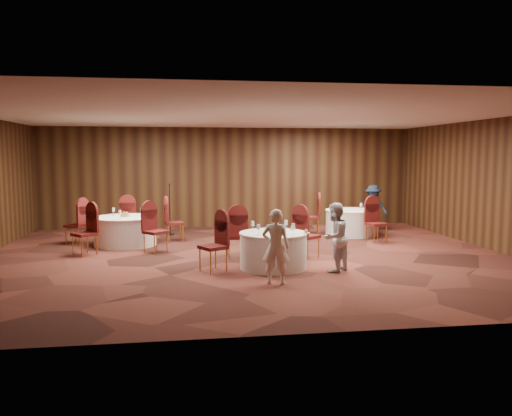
{
  "coord_description": "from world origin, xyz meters",
  "views": [
    {
      "loc": [
        -1.43,
        -11.1,
        2.3
      ],
      "look_at": [
        0.2,
        0.2,
        1.1
      ],
      "focal_mm": 35.0,
      "sensor_mm": 36.0,
      "label": 1
    }
  ],
  "objects": [
    {
      "name": "mic_stand",
      "position": [
        -1.86,
        3.54,
        0.43
      ],
      "size": [
        0.24,
        0.24,
        1.5
      ],
      "color": "black",
      "rests_on": "ground"
    },
    {
      "name": "table_right",
      "position": [
        3.35,
        2.72,
        0.38
      ],
      "size": [
        1.49,
        1.49,
        0.74
      ],
      "color": "white",
      "rests_on": "ground"
    },
    {
      "name": "table_main",
      "position": [
        0.36,
        -1.2,
        0.38
      ],
      "size": [
        1.39,
        1.39,
        0.74
      ],
      "color": "white",
      "rests_on": "ground"
    },
    {
      "name": "woman_a",
      "position": [
        0.17,
        -2.47,
        0.68
      ],
      "size": [
        0.57,
        0.45,
        1.36
      ],
      "primitive_type": "imported",
      "rotation": [
        0.0,
        0.0,
        2.87
      ],
      "color": "silver",
      "rests_on": "ground"
    },
    {
      "name": "woman_b",
      "position": [
        1.51,
        -1.66,
        0.69
      ],
      "size": [
        0.85,
        0.84,
        1.38
      ],
      "primitive_type": "imported",
      "rotation": [
        0.0,
        0.0,
        3.88
      ],
      "color": "silver",
      "rests_on": "ground"
    },
    {
      "name": "tabletop_right",
      "position": [
        3.57,
        2.49,
        0.9
      ],
      "size": [
        0.08,
        0.08,
        0.22
      ],
      "color": "silver",
      "rests_on": "table_right"
    },
    {
      "name": "tabletop_main",
      "position": [
        0.5,
        -1.32,
        0.84
      ],
      "size": [
        1.14,
        1.01,
        0.22
      ],
      "color": "silver",
      "rests_on": "table_main"
    },
    {
      "name": "chairs_left",
      "position": [
        -2.96,
        1.93,
        0.5
      ],
      "size": [
        3.18,
        3.11,
        1.0
      ],
      "color": "#390B0C",
      "rests_on": "ground"
    },
    {
      "name": "room_shell",
      "position": [
        0.0,
        0.0,
        1.96
      ],
      "size": [
        12.0,
        12.0,
        12.0
      ],
      "color": "silver",
      "rests_on": "ground"
    },
    {
      "name": "chairs_right",
      "position": [
        2.95,
        2.28,
        0.5
      ],
      "size": [
        1.99,
        2.19,
        1.0
      ],
      "color": "#390B0C",
      "rests_on": "ground"
    },
    {
      "name": "man_c",
      "position": [
        4.32,
        3.51,
        0.7
      ],
      "size": [
        1.05,
        0.88,
        1.41
      ],
      "primitive_type": "imported",
      "rotation": [
        0.0,
        0.0,
        5.81
      ],
      "color": "black",
      "rests_on": "ground"
    },
    {
      "name": "tabletop_left",
      "position": [
        -2.95,
        1.95,
        0.82
      ],
      "size": [
        0.81,
        0.74,
        0.22
      ],
      "color": "silver",
      "rests_on": "table_left"
    },
    {
      "name": "ground",
      "position": [
        0.0,
        0.0,
        0.0
      ],
      "size": [
        12.0,
        12.0,
        0.0
      ],
      "primitive_type": "plane",
      "color": "black",
      "rests_on": "ground"
    },
    {
      "name": "chairs_main",
      "position": [
        0.05,
        -0.54,
        0.5
      ],
      "size": [
        2.89,
        1.84,
        1.0
      ],
      "color": "#390B0C",
      "rests_on": "ground"
    },
    {
      "name": "table_left",
      "position": [
        -2.95,
        1.96,
        0.38
      ],
      "size": [
        1.62,
        1.62,
        0.74
      ],
      "color": "white",
      "rests_on": "ground"
    }
  ]
}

